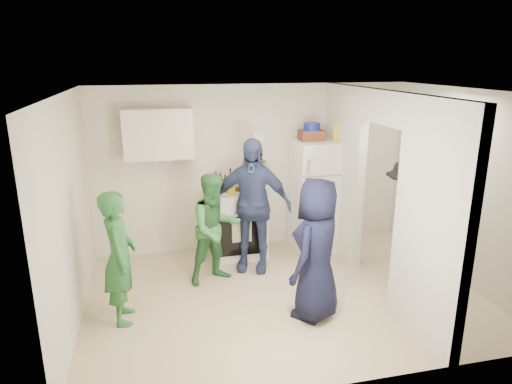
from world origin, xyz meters
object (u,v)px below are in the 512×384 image
(blue_bowl, at_px, (312,126))
(person_denim, at_px, (252,205))
(person_green_center, at_px, (215,228))
(yellow_cup_stack_top, at_px, (336,133))
(fridge, at_px, (317,196))
(stove, at_px, (237,223))
(person_nook, at_px, (406,219))
(person_navy, at_px, (317,249))
(wicker_basket, at_px, (311,135))
(person_green_left, at_px, (119,258))

(blue_bowl, bearing_deg, person_denim, -152.29)
(person_green_center, bearing_deg, person_denim, 5.49)
(blue_bowl, bearing_deg, yellow_cup_stack_top, -25.11)
(fridge, relative_size, blue_bowl, 7.05)
(fridge, bearing_deg, stove, 178.61)
(stove, relative_size, person_green_center, 0.69)
(fridge, height_order, person_nook, fridge)
(person_navy, height_order, person_nook, person_navy)
(person_navy, distance_m, person_nook, 1.65)
(wicker_basket, height_order, person_navy, wicker_basket)
(wicker_basket, distance_m, person_green_left, 3.27)
(stove, height_order, blue_bowl, blue_bowl)
(fridge, height_order, person_green_left, fridge)
(person_denim, height_order, person_nook, person_denim)
(person_denim, bearing_deg, person_navy, -49.56)
(yellow_cup_stack_top, bearing_deg, stove, 174.90)
(yellow_cup_stack_top, height_order, person_nook, yellow_cup_stack_top)
(stove, bearing_deg, wicker_basket, 1.01)
(fridge, distance_m, wicker_basket, 0.93)
(stove, bearing_deg, person_green_left, -136.98)
(person_green_center, bearing_deg, stove, 41.57)
(person_green_center, bearing_deg, fridge, 4.52)
(wicker_basket, relative_size, person_nook, 0.22)
(blue_bowl, distance_m, person_navy, 2.27)
(person_green_center, bearing_deg, blue_bowl, 7.35)
(stove, bearing_deg, person_nook, -30.59)
(yellow_cup_stack_top, relative_size, person_green_center, 0.17)
(blue_bowl, relative_size, person_denim, 0.13)
(fridge, bearing_deg, yellow_cup_stack_top, -24.44)
(yellow_cup_stack_top, bearing_deg, person_green_left, -156.05)
(stove, xyz_separation_m, person_denim, (0.11, -0.52, 0.42))
(fridge, xyz_separation_m, wicker_basket, (-0.10, 0.05, 0.92))
(stove, xyz_separation_m, yellow_cup_stack_top, (1.46, -0.13, 1.31))
(blue_bowl, distance_m, yellow_cup_stack_top, 0.36)
(wicker_basket, bearing_deg, person_green_left, -151.13)
(wicker_basket, height_order, person_denim, person_denim)
(blue_bowl, bearing_deg, fridge, -26.57)
(person_green_left, bearing_deg, blue_bowl, -61.43)
(person_green_left, height_order, person_green_center, person_green_left)
(fridge, bearing_deg, person_denim, -156.54)
(stove, relative_size, wicker_basket, 2.88)
(person_green_center, relative_size, person_nook, 0.91)
(person_green_left, relative_size, person_denim, 0.82)
(person_navy, bearing_deg, person_denim, -116.31)
(person_green_left, bearing_deg, yellow_cup_stack_top, -66.36)
(fridge, bearing_deg, person_navy, -110.38)
(stove, height_order, yellow_cup_stack_top, yellow_cup_stack_top)
(person_navy, bearing_deg, person_nook, 160.47)
(yellow_cup_stack_top, distance_m, person_navy, 2.22)
(stove, distance_m, person_green_center, 0.91)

